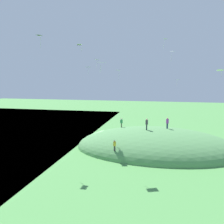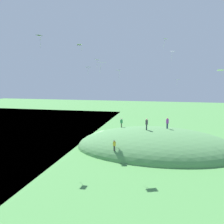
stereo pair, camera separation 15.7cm
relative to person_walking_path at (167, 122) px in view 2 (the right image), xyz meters
The scene contains 16 objects.
ground_plane 12.69m from the person_walking_path, behind, with size 160.00×160.00×0.00m, color #4C8C46.
grass_hill 4.95m from the person_walking_path, 165.35° to the right, with size 26.34×16.22×7.01m, color #528A50.
person_walking_path is the anchor object (origin of this frame).
person_near_shore 10.40m from the person_walking_path, 136.03° to the right, with size 0.55×0.55×1.57m.
person_watching_kites 3.61m from the person_walking_path, 153.04° to the right, with size 0.49×0.49×1.84m.
person_with_child 7.91m from the person_walking_path, behind, with size 0.45×0.45×1.62m.
kite_0 15.49m from the person_walking_path, behind, with size 0.86×1.12×1.17m.
kite_2 23.30m from the person_walking_path, 157.86° to the right, with size 0.67×0.94×1.75m.
kite_3 19.41m from the person_walking_path, behind, with size 0.93×0.90×1.19m.
kite_4 22.25m from the person_walking_path, 123.68° to the left, with size 1.27×1.35×2.21m.
kite_5 16.27m from the person_walking_path, 86.18° to the left, with size 0.95×0.85×2.07m.
kite_6 16.07m from the person_walking_path, 81.15° to the left, with size 0.81×0.99×1.43m.
kite_7 13.57m from the person_walking_path, 105.90° to the left, with size 0.77×0.87×1.64m.
kite_10 15.97m from the person_walking_path, 44.84° to the left, with size 1.15×0.80×1.38m.
kite_11 15.07m from the person_walking_path, 136.71° to the right, with size 1.39×1.20×1.35m.
kite_12 20.10m from the person_walking_path, 147.68° to the left, with size 0.85×1.18×1.92m.
Camera 2 is at (10.87, -39.29, 11.54)m, focal length 37.34 mm.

